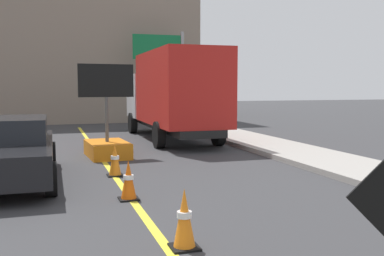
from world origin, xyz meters
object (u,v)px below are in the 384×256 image
at_px(arrow_board_trailer, 107,141).
at_px(box_truck, 173,93).
at_px(traffic_cone_curbside, 115,160).
at_px(traffic_cone_far_lane, 129,180).
at_px(pickup_car, 5,150).
at_px(highway_guide_sign, 168,61).
at_px(traffic_cone_mid_lane, 184,219).

distance_m(arrow_board_trailer, box_truck, 4.71).
xyz_separation_m(arrow_board_trailer, traffic_cone_curbside, (-0.18, -2.87, -0.11)).
relative_size(arrow_board_trailer, box_truck, 0.34).
bearing_deg(traffic_cone_far_lane, traffic_cone_curbside, 88.23).
relative_size(box_truck, pickup_car, 1.67).
bearing_deg(box_truck, highway_guide_sign, 76.57).
height_order(traffic_cone_mid_lane, traffic_cone_curbside, traffic_cone_mid_lane).
bearing_deg(traffic_cone_mid_lane, highway_guide_sign, 75.78).
bearing_deg(traffic_cone_mid_lane, arrow_board_trailer, 90.08).
bearing_deg(traffic_cone_curbside, highway_guide_sign, 70.08).
distance_m(box_truck, traffic_cone_curbside, 7.17).
bearing_deg(traffic_cone_curbside, box_truck, 63.65).
bearing_deg(arrow_board_trailer, traffic_cone_far_lane, -92.77).
height_order(pickup_car, traffic_cone_curbside, pickup_car).
xyz_separation_m(arrow_board_trailer, highway_guide_sign, (4.56, 10.20, 2.94)).
bearing_deg(traffic_cone_mid_lane, traffic_cone_curbside, 92.21).
relative_size(pickup_car, traffic_cone_mid_lane, 6.11).
relative_size(box_truck, traffic_cone_far_lane, 10.82).
distance_m(arrow_board_trailer, traffic_cone_mid_lane, 7.75).
relative_size(box_truck, traffic_cone_curbside, 10.49).
height_order(traffic_cone_far_lane, traffic_cone_curbside, traffic_cone_curbside).
bearing_deg(pickup_car, traffic_cone_curbside, -1.62).
bearing_deg(highway_guide_sign, traffic_cone_curbside, -109.92).
bearing_deg(pickup_car, box_truck, 48.82).
bearing_deg(box_truck, traffic_cone_far_lane, -110.47).
xyz_separation_m(arrow_board_trailer, pickup_car, (-2.51, -2.80, 0.22)).
bearing_deg(highway_guide_sign, pickup_car, -118.52).
height_order(traffic_cone_mid_lane, traffic_cone_far_lane, traffic_cone_mid_lane).
relative_size(box_truck, highway_guide_sign, 1.58).
distance_m(box_truck, traffic_cone_mid_lane, 11.64).
xyz_separation_m(traffic_cone_mid_lane, traffic_cone_far_lane, (-0.26, 2.64, -0.02)).
distance_m(highway_guide_sign, traffic_cone_mid_lane, 18.77).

